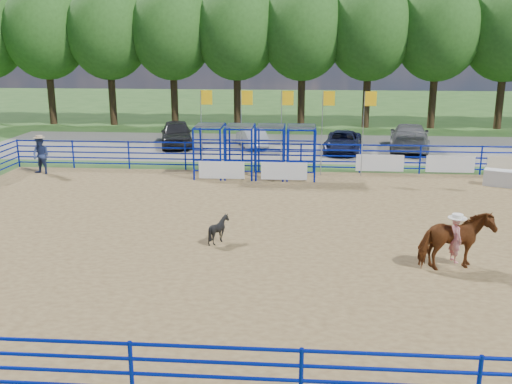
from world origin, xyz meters
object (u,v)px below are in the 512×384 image
car_a (177,133)px  car_b (252,138)px  car_c (343,142)px  announcer_table (500,178)px  calf (219,229)px  car_d (409,137)px  spectator_cowboy (41,155)px  horse_and_rider (455,239)px

car_a → car_b: car_a is taller
car_a → car_c: bearing=-19.6°
announcer_table → calf: (-11.95, -8.57, 0.08)m
announcer_table → car_c: car_c is taller
car_d → car_b: bearing=8.5°
announcer_table → spectator_cowboy: (-22.29, 0.80, 0.59)m
car_b → car_d: bearing=160.6°
spectator_cowboy → car_d: (19.71, 8.00, -0.16)m
car_a → car_d: car_d is taller
announcer_table → spectator_cowboy: bearing=177.9°
car_a → car_c: size_ratio=1.05×
horse_and_rider → car_d: horse_and_rider is taller
horse_and_rider → car_b: horse_and_rider is taller
horse_and_rider → car_a: 23.09m
car_c → spectator_cowboy: bearing=-147.5°
car_c → car_d: 4.22m
spectator_cowboy → horse_and_rider: bearing=-32.4°
car_a → horse_and_rider: bearing=-70.3°
calf → spectator_cowboy: spectator_cowboy is taller
announcer_table → car_d: (-2.58, 8.80, 0.44)m
announcer_table → car_a: (-17.14, 9.10, 0.42)m
car_a → car_b: size_ratio=1.27×
spectator_cowboy → car_c: bearing=24.3°
car_c → car_a: bearing=-178.7°
spectator_cowboy → car_a: bearing=58.2°
car_a → car_b: bearing=-14.4°
announcer_table → horse_and_rider: (-4.72, -10.35, 0.56)m
horse_and_rider → car_c: (-1.97, 18.21, -0.33)m
spectator_cowboy → car_b: 12.90m
announcer_table → car_a: 19.41m
announcer_table → car_c: 10.32m
spectator_cowboy → car_b: bearing=39.3°
announcer_table → car_d: car_d is taller
horse_and_rider → calf: horse_and_rider is taller
calf → car_a: car_a is taller
car_a → car_b: (4.83, -0.13, -0.19)m
calf → car_b: bearing=-16.0°
announcer_table → car_c: bearing=130.4°
car_a → car_d: 14.57m
car_b → car_d: car_d is taller
car_b → announcer_table: bearing=125.6°
spectator_cowboy → car_b: size_ratio=0.52×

